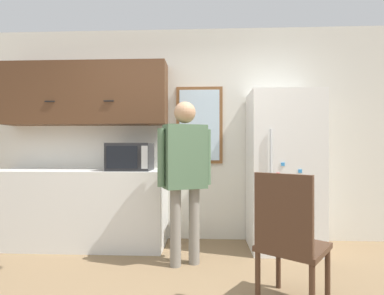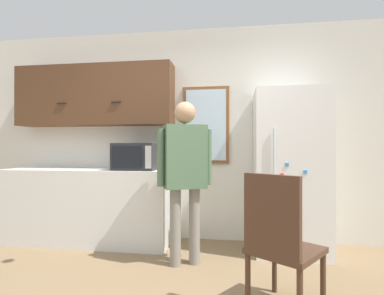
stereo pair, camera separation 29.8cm
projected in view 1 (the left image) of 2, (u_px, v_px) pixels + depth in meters
name	position (u px, v px, depth m)	size (l,w,h in m)	color
back_wall	(180.00, 134.00, 3.88)	(6.00, 0.06, 2.70)	silver
counter	(80.00, 207.00, 3.59)	(2.05, 0.63, 0.91)	silver
upper_cabinets	(85.00, 94.00, 3.74)	(2.05, 0.34, 0.77)	#51331E
microwave	(130.00, 157.00, 3.50)	(0.50, 0.40, 0.32)	#232326
person	(185.00, 166.00, 2.99)	(0.52, 0.37, 1.63)	gray
refrigerator	(283.00, 171.00, 3.47)	(0.78, 0.67, 1.81)	white
chair	(289.00, 236.00, 2.16)	(0.62, 0.62, 0.99)	#472D1E
window	(199.00, 125.00, 3.83)	(0.59, 0.05, 0.98)	brown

